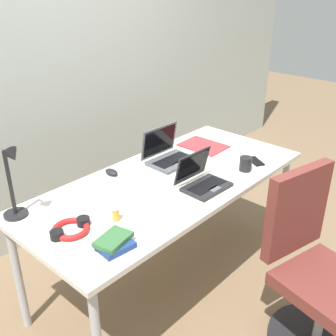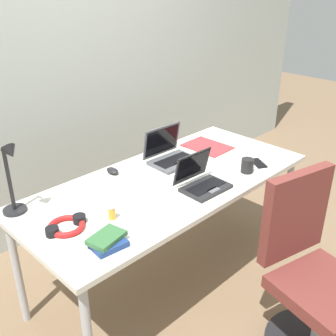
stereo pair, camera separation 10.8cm
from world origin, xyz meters
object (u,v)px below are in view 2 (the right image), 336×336
at_px(pill_bottle, 112,212).
at_px(office_chair, 312,284).
at_px(laptop_front_right, 202,181).
at_px(computer_mouse, 113,171).
at_px(desk_lamp, 12,179).
at_px(paper_folder_front_left, 207,147).
at_px(cell_phone, 258,163).
at_px(headphones, 66,226).
at_px(laptop_back_right, 170,155).
at_px(book_stack, 108,241).
at_px(coffee_mug, 247,165).

relative_size(pill_bottle, office_chair, 0.08).
height_order(laptop_front_right, computer_mouse, laptop_front_right).
relative_size(desk_lamp, paper_folder_front_left, 1.29).
height_order(desk_lamp, paper_folder_front_left, desk_lamp).
distance_m(cell_phone, headphones, 1.29).
distance_m(cell_phone, paper_folder_front_left, 0.41).
bearing_deg(pill_bottle, computer_mouse, 51.87).
xyz_separation_m(laptop_front_right, headphones, (-0.77, 0.19, -0.03)).
relative_size(laptop_back_right, office_chair, 0.31).
distance_m(desk_lamp, cell_phone, 1.48).
distance_m(headphones, pill_bottle, 0.23).
height_order(headphones, book_stack, book_stack).
distance_m(desk_lamp, headphones, 0.35).
bearing_deg(laptop_back_right, coffee_mug, -63.14).
bearing_deg(paper_folder_front_left, cell_phone, -87.20).
bearing_deg(book_stack, coffee_mug, -0.28).
relative_size(desk_lamp, laptop_front_right, 1.47).
xyz_separation_m(desk_lamp, laptop_back_right, (1.00, -0.10, -0.15)).
bearing_deg(cell_phone, headphones, -160.68).
bearing_deg(office_chair, coffee_mug, 68.05).
relative_size(laptop_front_right, pill_bottle, 3.44).
xyz_separation_m(cell_phone, paper_folder_front_left, (-0.02, 0.41, -0.00)).
bearing_deg(pill_bottle, desk_lamp, 129.79).
relative_size(laptop_front_right, paper_folder_front_left, 0.88).
xyz_separation_m(desk_lamp, cell_phone, (1.37, -0.52, -0.19)).
relative_size(desk_lamp, headphones, 1.87).
relative_size(laptop_front_right, headphones, 1.27).
bearing_deg(book_stack, desk_lamp, 106.70).
relative_size(book_stack, coffee_mug, 1.63).
height_order(headphones, pill_bottle, pill_bottle).
bearing_deg(headphones, book_stack, -76.90).
distance_m(cell_phone, pill_bottle, 1.07).
bearing_deg(cell_phone, pill_bottle, -158.17).
distance_m(coffee_mug, office_chair, 0.77).
bearing_deg(computer_mouse, cell_phone, -34.37).
relative_size(headphones, coffee_mug, 1.89).
bearing_deg(laptop_back_right, headphones, -168.15).
bearing_deg(coffee_mug, cell_phone, 6.64).
xyz_separation_m(book_stack, paper_folder_front_left, (1.19, 0.42, -0.02)).
bearing_deg(coffee_mug, office_chair, -111.95).
distance_m(cell_phone, book_stack, 1.21).
bearing_deg(headphones, laptop_front_right, -13.65).
xyz_separation_m(computer_mouse, coffee_mug, (0.60, -0.57, 0.03)).
bearing_deg(paper_folder_front_left, headphones, -172.14).
xyz_separation_m(paper_folder_front_left, office_chair, (-0.37, -1.04, -0.35)).
bearing_deg(headphones, computer_mouse, 30.97).
bearing_deg(desk_lamp, computer_mouse, 2.43).
bearing_deg(laptop_back_right, desk_lamp, 174.34).
relative_size(laptop_front_right, office_chair, 0.28).
height_order(laptop_front_right, laptop_back_right, laptop_back_right).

